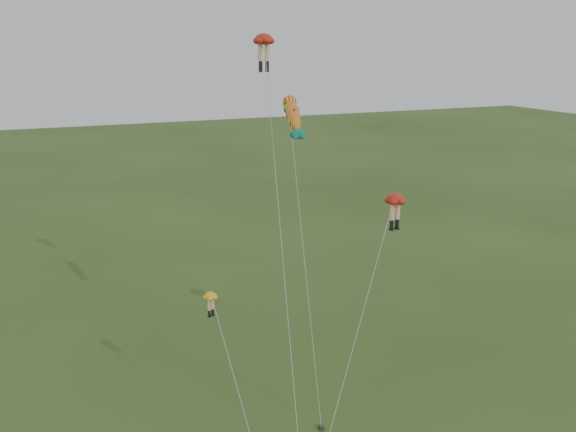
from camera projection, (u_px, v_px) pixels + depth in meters
name	position (u px, v px, depth m)	size (l,w,h in m)	color
legs_kite_red_high	(264.00, 49.00, 40.51)	(3.47, 12.35, 22.37)	red
legs_kite_red_mid	(394.00, 205.00, 39.68)	(8.56, 6.80, 12.80)	red
legs_kite_yellow	(213.00, 307.00, 36.69)	(1.20, 7.52, 7.96)	yellow
fish_kite	(293.00, 115.00, 37.59)	(1.35, 6.96, 19.05)	yellow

